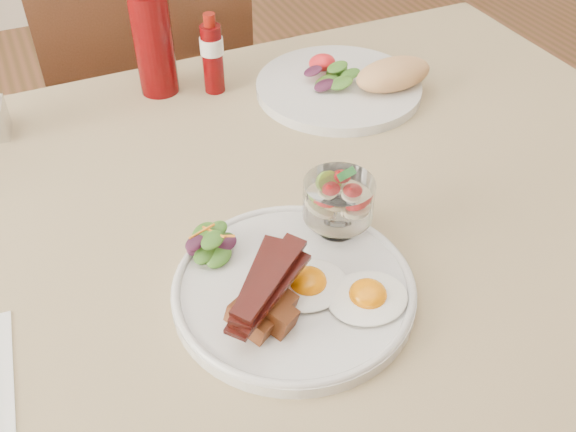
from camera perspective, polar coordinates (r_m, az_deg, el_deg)
name	(u,v)px	position (r m, az deg, el deg)	size (l,w,h in m)	color
table	(259,251)	(0.93, -2.60, -3.12)	(1.33, 0.88, 0.75)	#502B19
chair_far	(150,111)	(1.52, -12.13, 9.12)	(0.42, 0.42, 0.93)	#502B19
main_plate	(294,290)	(0.74, 0.51, -6.57)	(0.28, 0.28, 0.02)	silver
fried_eggs	(338,290)	(0.72, 4.43, -6.55)	(0.15, 0.13, 0.03)	white
bacon_potato_pile	(266,298)	(0.69, -1.94, -7.31)	(0.12, 0.11, 0.06)	brown
side_salad	(212,245)	(0.77, -6.78, -2.57)	(0.07, 0.06, 0.04)	#285316
fruit_cup	(338,200)	(0.78, 4.51, 1.46)	(0.09, 0.09, 0.09)	white
second_plate	(351,83)	(1.11, 5.65, 11.70)	(0.29, 0.28, 0.07)	silver
ketchup_bottle	(154,42)	(1.10, -11.86, 14.92)	(0.07, 0.07, 0.19)	#540406
hot_sauce_bottle	(212,55)	(1.09, -6.75, 14.05)	(0.05, 0.05, 0.14)	#540406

